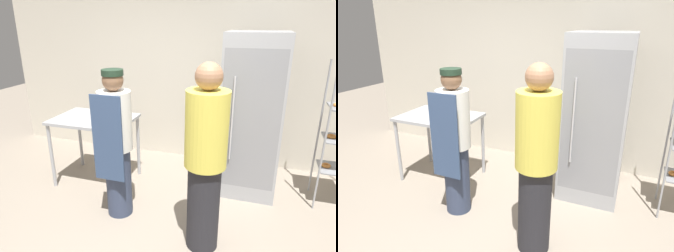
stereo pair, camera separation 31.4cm
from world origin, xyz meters
The scene contains 7 objects.
back_wall centered at (0.00, 2.29, 1.43)m, with size 6.40×0.12×2.85m, color beige.
refrigerator centered at (0.78, 1.52, 0.97)m, with size 0.69×0.74×1.95m.
prep_counter centered at (-1.14, 1.11, 0.78)m, with size 1.00×0.72×0.89m.
donut_box centered at (-0.96, 1.10, 0.93)m, with size 0.30×0.20×0.24m.
blender_pitcher centered at (-1.16, 1.32, 1.00)m, with size 0.14×0.14×0.26m.
person_baker centered at (-0.53, 0.53, 0.84)m, with size 0.34×0.36×1.61m.
person_customer centered at (0.45, 0.30, 0.90)m, with size 0.37×0.37×1.75m.
Camera 2 is at (1.16, -1.94, 2.06)m, focal length 32.00 mm.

